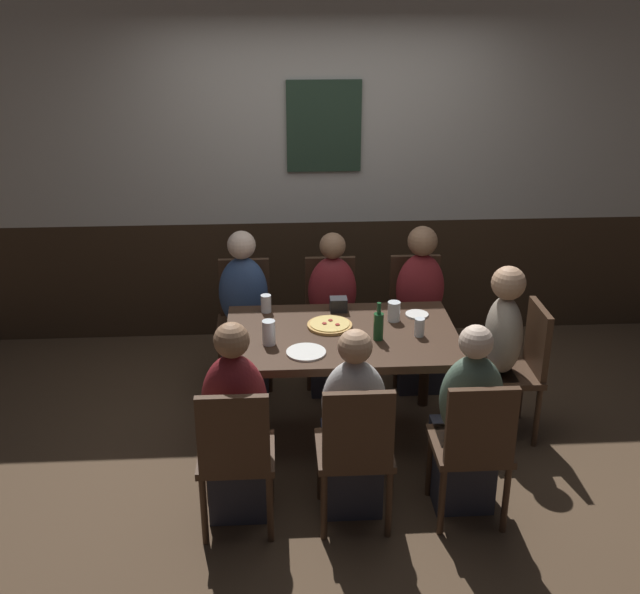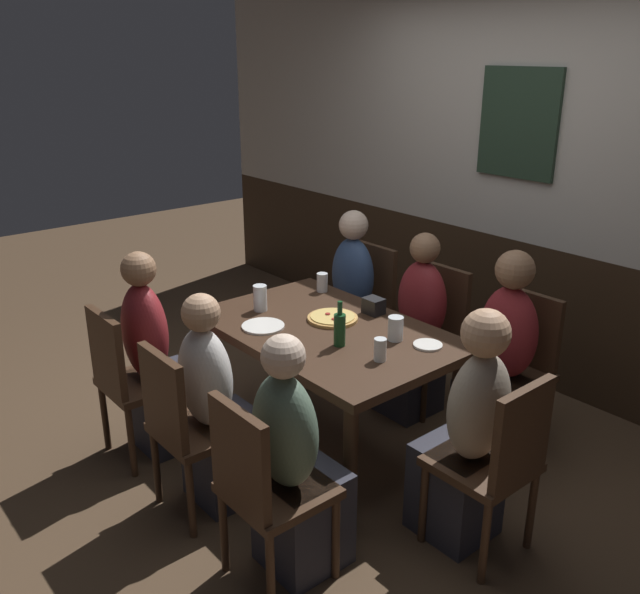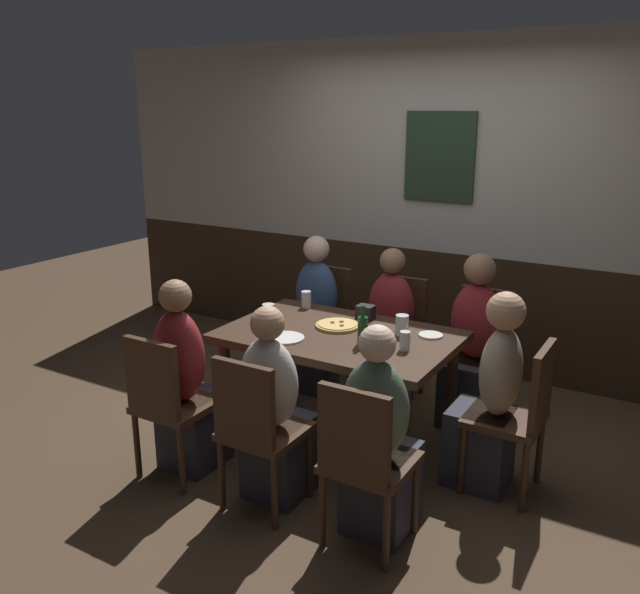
{
  "view_description": "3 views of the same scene",
  "coord_description": "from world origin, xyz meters",
  "px_view_note": "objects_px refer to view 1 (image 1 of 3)",
  "views": [
    {
      "loc": [
        -0.39,
        -4.28,
        2.77
      ],
      "look_at": [
        -0.14,
        -0.09,
        1.02
      ],
      "focal_mm": 43.84,
      "sensor_mm": 36.0,
      "label": 1
    },
    {
      "loc": [
        2.5,
        -2.15,
        2.14
      ],
      "look_at": [
        -0.16,
        0.08,
        0.85
      ],
      "focal_mm": 37.6,
      "sensor_mm": 36.0,
      "label": 2
    },
    {
      "loc": [
        1.87,
        -3.37,
        2.09
      ],
      "look_at": [
        -0.15,
        0.01,
        0.95
      ],
      "focal_mm": 37.27,
      "sensor_mm": 36.0,
      "label": 3
    }
  ],
  "objects_px": {
    "chair_mid_near": "(356,447)",
    "chair_head_east": "(519,363)",
    "person_mid_near": "(352,435)",
    "person_mid_far": "(333,324)",
    "beer_glass_half": "(266,305)",
    "beer_glass_tall": "(394,312)",
    "beer_bottle_green": "(378,325)",
    "condiment_caddy": "(338,305)",
    "plate_white_small": "(417,315)",
    "person_right_far": "(420,319)",
    "highball_clear": "(419,328)",
    "plate_white_large": "(306,352)",
    "chair_right_near": "(474,443)",
    "person_head_east": "(493,365)",
    "dining_table": "(341,346)",
    "person_right_near": "(466,431)",
    "chair_right_far": "(416,310)",
    "chair_left_far": "(245,314)",
    "pint_glass_amber": "(269,333)",
    "person_left_near": "(237,435)",
    "pizza": "(330,325)",
    "chair_left_near": "(235,452)"
  },
  "relations": [
    {
      "from": "person_mid_far",
      "to": "pizza",
      "type": "bearing_deg",
      "value": -96.16
    },
    {
      "from": "person_head_east",
      "to": "condiment_caddy",
      "type": "distance_m",
      "value": 1.05
    },
    {
      "from": "dining_table",
      "to": "person_right_far",
      "type": "relative_size",
      "value": 1.21
    },
    {
      "from": "pint_glass_amber",
      "to": "person_mid_near",
      "type": "bearing_deg",
      "value": -52.91
    },
    {
      "from": "chair_left_near",
      "to": "person_head_east",
      "type": "xyz_separation_m",
      "value": [
        1.58,
        0.87,
        -0.01
      ]
    },
    {
      "from": "person_mid_near",
      "to": "beer_glass_half",
      "type": "bearing_deg",
      "value": 113.42
    },
    {
      "from": "chair_right_near",
      "to": "person_right_near",
      "type": "height_order",
      "value": "person_right_near"
    },
    {
      "from": "beer_glass_half",
      "to": "chair_left_near",
      "type": "bearing_deg",
      "value": -97.49
    },
    {
      "from": "chair_right_far",
      "to": "plate_white_large",
      "type": "height_order",
      "value": "chair_right_far"
    },
    {
      "from": "dining_table",
      "to": "person_mid_near",
      "type": "relative_size",
      "value": 1.27
    },
    {
      "from": "chair_left_far",
      "to": "plate_white_large",
      "type": "height_order",
      "value": "chair_left_far"
    },
    {
      "from": "person_mid_far",
      "to": "beer_glass_half",
      "type": "relative_size",
      "value": 9.85
    },
    {
      "from": "person_right_near",
      "to": "person_left_near",
      "type": "distance_m",
      "value": 1.24
    },
    {
      "from": "chair_head_east",
      "to": "person_right_far",
      "type": "xyz_separation_m",
      "value": [
        -0.5,
        0.71,
        0.0
      ]
    },
    {
      "from": "pizza",
      "to": "beer_bottle_green",
      "type": "relative_size",
      "value": 1.18
    },
    {
      "from": "dining_table",
      "to": "person_left_near",
      "type": "distance_m",
      "value": 0.96
    },
    {
      "from": "chair_head_east",
      "to": "person_mid_near",
      "type": "height_order",
      "value": "person_mid_near"
    },
    {
      "from": "pizza",
      "to": "plate_white_small",
      "type": "relative_size",
      "value": 1.89
    },
    {
      "from": "chair_right_near",
      "to": "person_head_east",
      "type": "relative_size",
      "value": 0.77
    },
    {
      "from": "chair_head_east",
      "to": "person_mid_far",
      "type": "xyz_separation_m",
      "value": [
        -1.12,
        0.71,
        -0.02
      ]
    },
    {
      "from": "person_mid_far",
      "to": "beer_glass_tall",
      "type": "bearing_deg",
      "value": -57.75
    },
    {
      "from": "chair_right_near",
      "to": "chair_left_far",
      "type": "relative_size",
      "value": 1.0
    },
    {
      "from": "plate_white_small",
      "to": "person_right_far",
      "type": "bearing_deg",
      "value": 76.33
    },
    {
      "from": "chair_left_near",
      "to": "chair_head_east",
      "type": "bearing_deg",
      "value": 26.62
    },
    {
      "from": "beer_glass_half",
      "to": "plate_white_small",
      "type": "bearing_deg",
      "value": -6.96
    },
    {
      "from": "beer_glass_half",
      "to": "chair_mid_near",
      "type": "bearing_deg",
      "value": -69.44
    },
    {
      "from": "highball_clear",
      "to": "beer_bottle_green",
      "type": "distance_m",
      "value": 0.26
    },
    {
      "from": "person_left_near",
      "to": "dining_table",
      "type": "bearing_deg",
      "value": 48.89
    },
    {
      "from": "chair_mid_near",
      "to": "chair_head_east",
      "type": "bearing_deg",
      "value": 37.9
    },
    {
      "from": "person_left_near",
      "to": "beer_glass_half",
      "type": "distance_m",
      "value": 1.11
    },
    {
      "from": "person_mid_near",
      "to": "beer_glass_tall",
      "type": "xyz_separation_m",
      "value": [
        0.34,
        0.87,
        0.33
      ]
    },
    {
      "from": "pint_glass_amber",
      "to": "beer_bottle_green",
      "type": "xyz_separation_m",
      "value": [
        0.65,
        0.03,
        0.02
      ]
    },
    {
      "from": "pizza",
      "to": "chair_head_east",
      "type": "bearing_deg",
      "value": -4.62
    },
    {
      "from": "highball_clear",
      "to": "plate_white_large",
      "type": "distance_m",
      "value": 0.72
    },
    {
      "from": "dining_table",
      "to": "person_right_near",
      "type": "bearing_deg",
      "value": -48.81
    },
    {
      "from": "chair_mid_near",
      "to": "person_right_near",
      "type": "distance_m",
      "value": 0.64
    },
    {
      "from": "person_mid_near",
      "to": "beer_glass_half",
      "type": "xyz_separation_m",
      "value": [
        -0.46,
        1.06,
        0.33
      ]
    },
    {
      "from": "chair_left_far",
      "to": "pint_glass_amber",
      "type": "bearing_deg",
      "value": -79.82
    },
    {
      "from": "chair_left_near",
      "to": "person_mid_near",
      "type": "distance_m",
      "value": 0.64
    },
    {
      "from": "person_right_far",
      "to": "chair_right_far",
      "type": "bearing_deg",
      "value": 90.0
    },
    {
      "from": "person_mid_near",
      "to": "plate_white_large",
      "type": "xyz_separation_m",
      "value": [
        -0.23,
        0.45,
        0.28
      ]
    },
    {
      "from": "chair_left_near",
      "to": "pizza",
      "type": "xyz_separation_m",
      "value": [
        0.55,
        0.97,
        0.26
      ]
    },
    {
      "from": "beer_bottle_green",
      "to": "condiment_caddy",
      "type": "distance_m",
      "value": 0.48
    },
    {
      "from": "person_head_east",
      "to": "person_left_near",
      "type": "bearing_deg",
      "value": -155.77
    },
    {
      "from": "dining_table",
      "to": "pint_glass_amber",
      "type": "xyz_separation_m",
      "value": [
        -0.44,
        -0.12,
        0.16
      ]
    },
    {
      "from": "person_right_near",
      "to": "plate_white_large",
      "type": "xyz_separation_m",
      "value": [
        -0.85,
        0.45,
        0.28
      ]
    },
    {
      "from": "dining_table",
      "to": "chair_left_far",
      "type": "xyz_separation_m",
      "value": [
        -0.62,
        0.87,
        -0.15
      ]
    },
    {
      "from": "highball_clear",
      "to": "plate_white_large",
      "type": "xyz_separation_m",
      "value": [
        -0.69,
        -0.19,
        -0.04
      ]
    },
    {
      "from": "chair_right_near",
      "to": "person_mid_far",
      "type": "relative_size",
      "value": 0.78
    },
    {
      "from": "dining_table",
      "to": "person_mid_far",
      "type": "xyz_separation_m",
      "value": [
        -0.0,
        0.71,
        -0.18
      ]
    }
  ]
}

